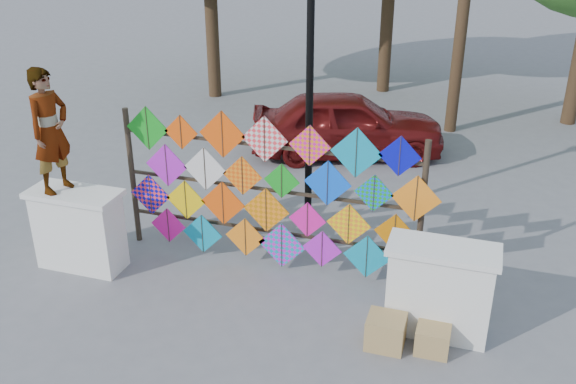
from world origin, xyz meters
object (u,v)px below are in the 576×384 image
object	(u,v)px
kite_rack	(270,194)
lamppost	(310,77)
sedan	(347,124)
vendor_woman	(50,131)

from	to	relation	value
kite_rack	lamppost	size ratio (longest dim) A/B	1.12
kite_rack	sedan	distance (m)	4.96
lamppost	vendor_woman	bearing A→B (deg)	-145.73
vendor_woman	sedan	bearing A→B (deg)	-16.81
sedan	lamppost	distance (m)	4.17
sedan	lamppost	bearing A→B (deg)	163.80
vendor_woman	lamppost	distance (m)	3.94
kite_rack	lamppost	distance (m)	1.96
vendor_woman	kite_rack	bearing A→B (deg)	-62.05
kite_rack	lamppost	world-z (taller)	lamppost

